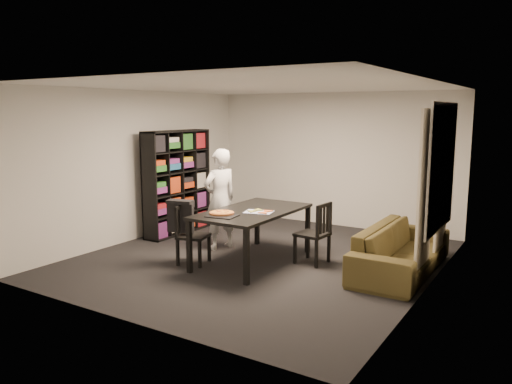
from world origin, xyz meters
The scene contains 16 objects.
room centered at (0.00, 0.00, 1.30)m, with size 5.01×5.51×2.61m.
window_pane centered at (2.48, 0.60, 1.50)m, with size 0.02×1.40×1.60m, color black.
window_frame centered at (2.48, 0.60, 1.50)m, with size 0.03×1.52×1.72m, color white.
curtain_left centered at (2.40, 0.08, 1.15)m, with size 0.03×0.70×2.25m, color beige.
curtain_right centered at (2.40, 1.12, 1.15)m, with size 0.03×0.70×2.25m, color beige.
bookshelf centered at (-2.16, 0.60, 0.95)m, with size 0.35×1.50×1.90m, color black.
dining_table centered at (-0.01, -0.21, 0.72)m, with size 1.06×1.90×0.79m.
chair_left centered at (-0.78, -0.77, 0.50)m, with size 0.50×0.50×0.88m.
chair_right centered at (0.86, 0.20, 0.53)m, with size 0.46×0.46×0.92m.
draped_jacket centered at (-0.90, -0.80, 0.73)m, with size 0.42×0.26×0.49m.
person centered at (-0.87, 0.15, 0.82)m, with size 0.60×0.39×1.65m, color silver.
baking_tray centered at (-0.13, -0.81, 0.80)m, with size 0.40×0.32×0.01m, color black.
pepperoni_pizza centered at (-0.20, -0.72, 0.82)m, with size 0.35×0.35×0.03m.
kitchen_towel centered at (0.16, -0.30, 0.80)m, with size 0.40×0.30×0.01m, color silver.
pizza_slices centered at (0.17, -0.29, 0.81)m, with size 0.37×0.31×0.01m, color gold, non-canonical shape.
sofa centered at (2.02, 0.49, 0.32)m, with size 2.21×0.86×0.65m, color #463A1C.
Camera 1 is at (3.87, -6.34, 2.24)m, focal length 35.00 mm.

